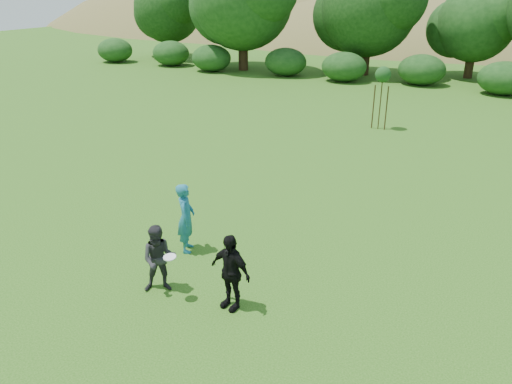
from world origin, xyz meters
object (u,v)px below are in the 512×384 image
player_teal (186,218)px  player_black (230,272)px  player_grey (159,259)px  sapling (383,76)px

player_teal → player_black: bearing=-153.8°
player_grey → player_teal: bearing=73.9°
player_black → sapling: (-0.58, 15.11, 1.58)m
player_teal → sapling: 13.67m
player_grey → sapling: size_ratio=0.54×
player_teal → sapling: (1.57, 13.49, 1.52)m
player_grey → player_black: size_ratio=0.93×
player_teal → sapling: size_ratio=0.63×
player_grey → sapling: (1.09, 15.25, 1.64)m
player_teal → player_black: 2.69m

